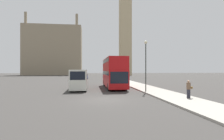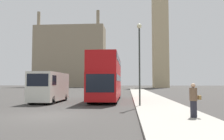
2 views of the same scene
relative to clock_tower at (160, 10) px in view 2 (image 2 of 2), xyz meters
name	(u,v)px [view 2 (image 2 of 2)]	position (x,y,z in m)	size (l,w,h in m)	color
ground_plane	(47,116)	(-17.05, -73.76, -30.49)	(300.00, 300.00, 0.00)	#383533
sidewalk_strip	(172,116)	(-10.23, -73.76, -30.41)	(3.62, 120.00, 0.15)	#9E998E
clock_tower	(160,10)	(0.00, 0.00, 0.00)	(6.22, 6.39, 59.44)	tan
building_block_distant	(71,57)	(-38.43, 10.41, -16.96)	(30.72, 11.42, 32.93)	gray
red_double_decker_bus	(106,76)	(-14.77, -63.38, -28.00)	(2.60, 10.26, 4.48)	#B71114
white_van	(49,87)	(-19.84, -65.87, -29.02)	(2.14, 5.51, 2.76)	silver
pedestrian	(194,100)	(-9.42, -74.77, -29.52)	(0.52, 0.36, 1.63)	#23232D
street_lamp	(139,52)	(-11.72, -69.43, -26.38)	(0.36, 0.36, 6.08)	#2D332D
parked_sedan	(97,88)	(-19.89, -34.84, -29.80)	(1.76, 4.24, 1.53)	navy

